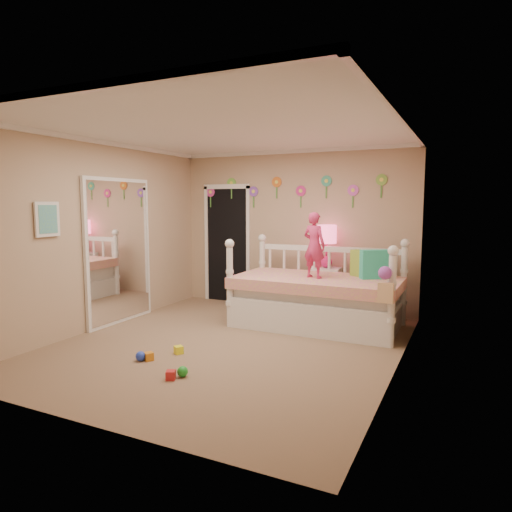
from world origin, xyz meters
The scene contains 18 objects.
floor centered at (0.00, 0.00, 0.00)m, with size 4.00×4.50×0.01m, color #7F684C.
ceiling centered at (0.00, 0.00, 2.60)m, with size 4.00×4.50×0.01m, color white.
back_wall centered at (0.00, 2.25, 1.30)m, with size 4.00×0.01×2.60m, color tan.
left_wall centered at (-2.00, 0.00, 1.30)m, with size 0.01×4.50×2.60m, color tan.
right_wall centered at (2.00, 0.00, 1.30)m, with size 0.01×4.50×2.60m, color tan.
crown_molding centered at (0.00, 0.00, 2.57)m, with size 4.00×4.50×0.06m, color white, non-canonical shape.
daybed centered at (0.71, 1.32, 0.63)m, with size 2.34×1.26×1.27m, color white, non-canonical shape.
pillow_turquoise centered at (1.47, 1.53, 0.91)m, with size 0.40×0.14×0.40m, color #28CAA0.
pillow_lime centered at (1.30, 1.62, 0.89)m, with size 0.39×0.15×0.37m, color #93C33B.
child centered at (0.69, 1.24, 1.16)m, with size 0.33×0.22×0.91m, color #D22F66.
nightstand centered at (0.63, 2.04, 0.37)m, with size 0.44×0.34×0.74m, color white.
table_lamp centered at (0.63, 2.04, 1.18)m, with size 0.30×0.30×0.67m.
closet_doorway centered at (-1.25, 2.23, 1.03)m, with size 0.90×0.04×2.07m, color black.
flower_decals centered at (-0.09, 2.24, 1.94)m, with size 3.40×0.02×0.50m, color #B2668C, non-canonical shape.
mirror_closet centered at (-1.96, 0.30, 1.05)m, with size 0.07×1.30×2.10m, color white.
wall_picture centered at (-1.97, -0.90, 1.55)m, with size 0.05×0.34×0.42m, color white.
hanging_bag centered at (1.75, 0.66, 0.77)m, with size 0.20×0.16×0.36m, color beige, non-canonical shape.
toy_scatter centered at (-0.27, -0.79, 0.06)m, with size 0.80×1.30×0.11m, color #996666, non-canonical shape.
Camera 1 is at (2.65, -4.74, 1.74)m, focal length 31.79 mm.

